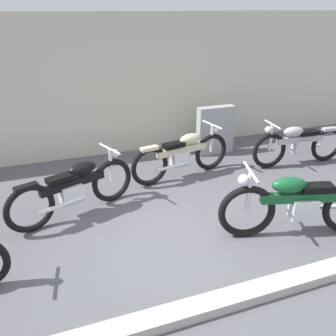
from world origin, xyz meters
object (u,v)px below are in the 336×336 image
at_px(motorcycle_black, 75,188).
at_px(motorcycle_green, 299,204).
at_px(motorcycle_silver, 299,144).
at_px(motorcycle_cream, 183,154).
at_px(stone_marker, 215,130).

distance_m(motorcycle_black, motorcycle_green, 3.17).
height_order(motorcycle_green, motorcycle_silver, motorcycle_green).
distance_m(motorcycle_black, motorcycle_cream, 2.10).
bearing_deg(motorcycle_silver, motorcycle_cream, -1.46).
bearing_deg(motorcycle_black, motorcycle_silver, -15.45).
bearing_deg(motorcycle_silver, stone_marker, -35.82).
xyz_separation_m(motorcycle_black, motorcycle_cream, (1.99, 0.67, -0.00)).
bearing_deg(motorcycle_black, motorcycle_cream, -2.42).
bearing_deg(motorcycle_green, stone_marker, -80.00).
relative_size(stone_marker, motorcycle_silver, 0.51).
bearing_deg(motorcycle_black, stone_marker, 5.13).
bearing_deg(motorcycle_green, motorcycle_black, -13.62).
bearing_deg(motorcycle_green, motorcycle_cream, -55.19).
distance_m(motorcycle_green, motorcycle_silver, 2.53).
relative_size(motorcycle_cream, motorcycle_silver, 1.01).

